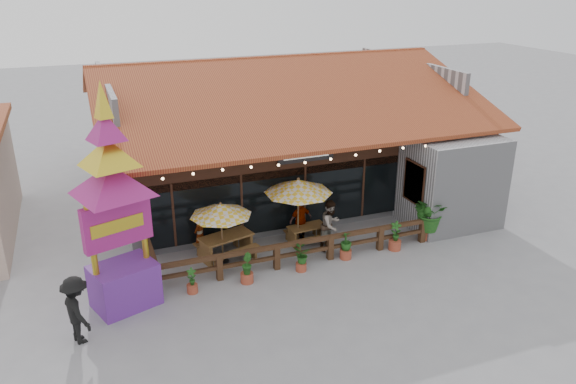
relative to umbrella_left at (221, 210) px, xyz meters
name	(u,v)px	position (x,y,z in m)	size (l,w,h in m)	color
ground	(336,250)	(4.09, -0.63, -1.98)	(100.00, 100.00, 0.00)	gray
restaurant_building	(280,143)	(4.35, 5.98, 0.23)	(15.50, 14.73, 6.09)	#AAAAAF
patio_railing	(281,249)	(1.84, -0.90, -1.37)	(10.00, 2.60, 0.92)	#422817
umbrella_left	(221,210)	(0.00, 0.00, 0.00)	(2.24, 2.24, 2.27)	brown
umbrella_right	(298,186)	(2.95, 0.31, 0.34)	(3.26, 3.26, 2.66)	brown
picnic_table_left	(226,243)	(0.20, 0.23, -1.38)	(2.18, 2.01, 0.88)	brown
picnic_table_right	(307,231)	(3.33, 0.35, -1.52)	(1.51, 1.34, 0.68)	brown
thai_sign_tower	(112,186)	(-3.45, -1.56, 1.90)	(3.46, 3.46, 7.35)	#60268C
tropical_plant	(428,212)	(7.70, -0.97, -0.89)	(1.64, 1.74, 1.91)	#963E29
diner_a	(200,235)	(-0.59, 0.86, -1.23)	(0.55, 0.36, 1.50)	#381D11
diner_b	(331,225)	(3.93, -0.41, -1.03)	(0.92, 0.72, 1.90)	#381D11
diner_c	(301,220)	(3.20, 0.69, -1.17)	(0.95, 0.40, 1.63)	#381D11
pedestrian	(77,310)	(-4.81, -2.97, -1.00)	(1.27, 0.73, 1.97)	black
planter_a	(192,283)	(-1.42, -1.60, -1.62)	(0.35, 0.35, 0.86)	#963E29
planter_b	(247,270)	(0.38, -1.62, -1.51)	(0.42, 0.42, 1.04)	#963E29
planter_c	(301,257)	(2.32, -1.54, -1.47)	(0.72, 0.71, 0.90)	#963E29
planter_d	(346,246)	(4.13, -1.29, -1.48)	(0.48, 0.48, 1.03)	#963E29
planter_e	(395,238)	(6.10, -1.32, -1.51)	(0.47, 0.46, 1.11)	#963E29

